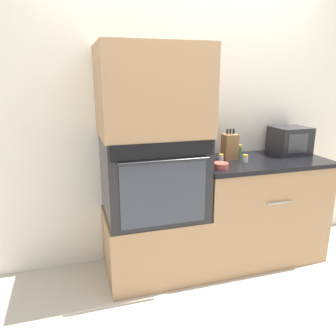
% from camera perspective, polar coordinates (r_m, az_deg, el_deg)
% --- Properties ---
extents(ground_plane, '(12.00, 12.00, 0.00)m').
position_cam_1_polar(ground_plane, '(2.76, 7.56, -19.32)').
color(ground_plane, beige).
extents(wall_back, '(8.00, 0.05, 2.50)m').
position_cam_1_polar(wall_back, '(2.87, 3.26, 9.04)').
color(wall_back, silver).
rests_on(wall_back, ground_plane).
extents(oven_cabinet_base, '(0.77, 0.60, 0.52)m').
position_cam_1_polar(oven_cabinet_base, '(2.76, -2.44, -12.93)').
color(oven_cabinet_base, '#A87F56').
rests_on(oven_cabinet_base, ground_plane).
extents(wall_oven, '(0.75, 0.64, 0.63)m').
position_cam_1_polar(wall_oven, '(2.53, -2.57, -1.39)').
color(wall_oven, black).
rests_on(wall_oven, oven_cabinet_base).
extents(oven_cabinet_upper, '(0.77, 0.60, 0.64)m').
position_cam_1_polar(oven_cabinet_upper, '(2.43, -2.77, 13.23)').
color(oven_cabinet_upper, '#A87F56').
rests_on(oven_cabinet_upper, wall_oven).
extents(counter_unit, '(1.12, 0.63, 0.90)m').
position_cam_1_polar(counter_unit, '(3.02, 15.17, -6.83)').
color(counter_unit, '#A87F56').
rests_on(counter_unit, ground_plane).
extents(microwave, '(0.31, 0.28, 0.24)m').
position_cam_1_polar(microwave, '(3.15, 20.42, 4.50)').
color(microwave, '#232326').
rests_on(microwave, counter_unit).
extents(knife_block, '(0.11, 0.11, 0.26)m').
position_cam_1_polar(knife_block, '(2.81, 10.69, 3.70)').
color(knife_block, olive).
rests_on(knife_block, counter_unit).
extents(bowl, '(0.12, 0.12, 0.05)m').
position_cam_1_polar(bowl, '(2.51, 9.13, 0.40)').
color(bowl, '#B24C42').
rests_on(bowl, counter_unit).
extents(condiment_jar_near, '(0.04, 0.04, 0.06)m').
position_cam_1_polar(condiment_jar_near, '(2.74, 13.31, 1.60)').
color(condiment_jar_near, silver).
rests_on(condiment_jar_near, counter_unit).
extents(condiment_jar_mid, '(0.04, 0.04, 0.07)m').
position_cam_1_polar(condiment_jar_mid, '(2.71, 9.19, 1.71)').
color(condiment_jar_mid, silver).
rests_on(condiment_jar_mid, counter_unit).
extents(condiment_jar_far, '(0.04, 0.04, 0.10)m').
position_cam_1_polar(condiment_jar_far, '(2.96, 12.35, 3.04)').
color(condiment_jar_far, '#427047').
rests_on(condiment_jar_far, counter_unit).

